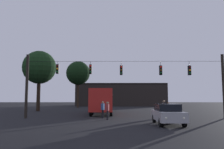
{
  "coord_description": "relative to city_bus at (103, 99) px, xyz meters",
  "views": [
    {
      "loc": [
        -1.14,
        -6.85,
        1.94
      ],
      "look_at": [
        -1.3,
        18.37,
        4.55
      ],
      "focal_mm": 36.93,
      "sensor_mm": 36.0,
      "label": 1
    }
  ],
  "objects": [
    {
      "name": "tree_left_silhouette",
      "position": [
        -6.04,
        18.58,
        5.32
      ],
      "size": [
        4.97,
        4.97,
        9.7
      ],
      "color": "#2D2116",
      "rests_on": "ground"
    },
    {
      "name": "tree_behind_building",
      "position": [
        -10.14,
        6.0,
        4.81
      ],
      "size": [
        5.13,
        5.13,
        9.29
      ],
      "color": "black",
      "rests_on": "ground"
    },
    {
      "name": "corner_building",
      "position": [
        3.32,
        33.36,
        0.97
      ],
      "size": [
        22.52,
        13.64,
        5.67
      ],
      "color": "black",
      "rests_on": "ground"
    },
    {
      "name": "pedestrian_crossing_center",
      "position": [
        7.3,
        -4.46,
        -1.01
      ],
      "size": [
        0.3,
        0.4,
        1.53
      ],
      "color": "black",
      "rests_on": "ground"
    },
    {
      "name": "overhead_signal_span",
      "position": [
        2.49,
        -6.52,
        1.87
      ],
      "size": [
        19.86,
        0.44,
        6.34
      ],
      "color": "black",
      "rests_on": "ground"
    },
    {
      "name": "pedestrian_crossing_right",
      "position": [
        0.34,
        -6.66,
        -0.93
      ],
      "size": [
        0.36,
        0.42,
        1.66
      ],
      "color": "black",
      "rests_on": "ground"
    },
    {
      "name": "ground_plane",
      "position": [
        2.53,
        1.99,
        -1.87
      ],
      "size": [
        168.0,
        168.0,
        0.0
      ],
      "primitive_type": "plane",
      "color": "black",
      "rests_on": "ground"
    },
    {
      "name": "pedestrian_near_bus",
      "position": [
        0.84,
        -8.05,
        -0.95
      ],
      "size": [
        0.31,
        0.4,
        1.63
      ],
      "color": "black",
      "rests_on": "ground"
    },
    {
      "name": "car_near_right",
      "position": [
        5.41,
        -12.06,
        -1.07
      ],
      "size": [
        1.87,
        4.36,
        1.52
      ],
      "color": "#99999E",
      "rests_on": "ground"
    },
    {
      "name": "pedestrian_crossing_left",
      "position": [
        6.45,
        -6.15,
        -0.87
      ],
      "size": [
        0.36,
        0.42,
        1.75
      ],
      "color": "black",
      "rests_on": "ground"
    },
    {
      "name": "city_bus",
      "position": [
        0.0,
        0.0,
        0.0
      ],
      "size": [
        2.6,
        11.02,
        3.0
      ],
      "color": "#B21E19",
      "rests_on": "ground"
    }
  ]
}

